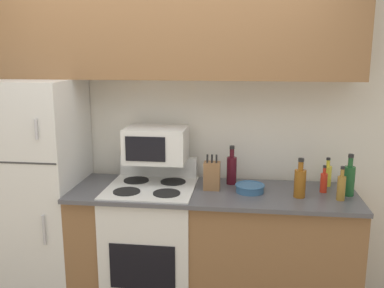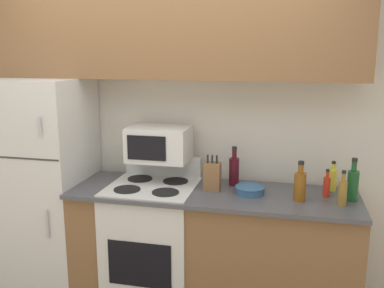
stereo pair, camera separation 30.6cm
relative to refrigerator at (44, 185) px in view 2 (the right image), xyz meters
The scene contains 14 objects.
wall_back 1.18m from the refrigerator, 19.48° to the left, with size 8.00×0.05×2.55m.
lower_cabinets 1.46m from the refrigerator, ahead, with size 2.08×0.67×0.93m.
refrigerator is the anchor object (origin of this frame).
upper_cabinets 1.62m from the refrigerator, ahead, with size 2.81×0.35×0.75m.
stove 1.01m from the refrigerator, ahead, with size 0.65×0.65×1.10m.
microwave 1.03m from the refrigerator, ahead, with size 0.46×0.34×0.26m.
knife_block 1.40m from the refrigerator, ahead, with size 0.12×0.10×0.27m.
bowl 1.68m from the refrigerator, ahead, with size 0.21×0.21×0.06m.
bottle_whiskey 2.03m from the refrigerator, ahead, with size 0.08×0.08×0.28m.
bottle_cooking_spray 2.27m from the refrigerator, ahead, with size 0.06×0.06×0.22m.
bottle_wine_green 2.37m from the refrigerator, ahead, with size 0.08×0.08×0.30m.
bottle_wine_red 1.55m from the refrigerator, ahead, with size 0.08×0.08×0.30m.
bottle_hot_sauce 2.21m from the refrigerator, ahead, with size 0.05×0.05×0.20m.
bottle_vinegar 2.30m from the refrigerator, ahead, with size 0.06×0.06×0.24m.
Camera 2 is at (0.89, -2.63, 1.93)m, focal length 40.00 mm.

